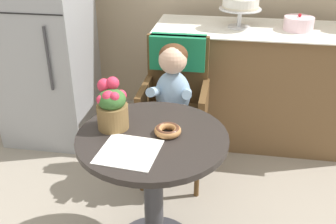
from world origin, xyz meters
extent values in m
cylinder|color=#282321|center=(0.00, 0.00, 0.70)|extent=(0.72, 0.72, 0.03)
cylinder|color=#333338|center=(0.00, 0.00, 0.34)|extent=(0.10, 0.10, 0.69)
cube|color=brown|center=(0.00, 0.65, 0.47)|extent=(0.42, 0.42, 0.04)
cube|color=brown|center=(0.00, 0.84, 0.72)|extent=(0.40, 0.04, 0.46)
cube|color=brown|center=(-0.19, 0.65, 0.58)|extent=(0.04, 0.38, 0.18)
cube|color=brown|center=(0.19, 0.65, 0.58)|extent=(0.04, 0.38, 0.18)
cube|color=#197247|center=(0.00, 0.84, 0.84)|extent=(0.36, 0.11, 0.22)
cylinder|color=brown|center=(-0.18, 0.47, 0.23)|extent=(0.03, 0.03, 0.45)
cylinder|color=brown|center=(0.18, 0.47, 0.23)|extent=(0.03, 0.03, 0.45)
cylinder|color=brown|center=(-0.18, 0.83, 0.23)|extent=(0.03, 0.03, 0.45)
cylinder|color=brown|center=(0.18, 0.83, 0.23)|extent=(0.03, 0.03, 0.45)
ellipsoid|color=#8CADCC|center=(0.00, 0.63, 0.64)|extent=(0.22, 0.16, 0.30)
sphere|color=#E0B293|center=(0.00, 0.62, 0.87)|extent=(0.17, 0.17, 0.17)
ellipsoid|color=#4C2D19|center=(0.00, 0.64, 0.89)|extent=(0.17, 0.17, 0.14)
cylinder|color=#8CADCC|center=(-0.09, 0.55, 0.69)|extent=(0.08, 0.23, 0.13)
sphere|color=#E0B293|center=(-0.08, 0.47, 0.62)|extent=(0.06, 0.06, 0.06)
cylinder|color=#8CADCC|center=(0.10, 0.55, 0.69)|extent=(0.08, 0.23, 0.13)
sphere|color=#E0B293|center=(0.09, 0.47, 0.62)|extent=(0.06, 0.06, 0.06)
cylinder|color=#3F4760|center=(-0.05, 0.55, 0.53)|extent=(0.09, 0.22, 0.09)
cylinder|color=#3F4760|center=(-0.05, 0.44, 0.36)|extent=(0.08, 0.08, 0.26)
cylinder|color=#3F4760|center=(0.06, 0.55, 0.53)|extent=(0.09, 0.22, 0.09)
cylinder|color=#3F4760|center=(0.06, 0.44, 0.36)|extent=(0.08, 0.08, 0.26)
cube|color=white|center=(-0.07, -0.16, 0.72)|extent=(0.28, 0.28, 0.00)
torus|color=#AD7542|center=(0.07, 0.02, 0.74)|extent=(0.13, 0.13, 0.04)
torus|color=#512D1E|center=(0.07, 0.02, 0.75)|extent=(0.11, 0.11, 0.02)
cylinder|color=brown|center=(-0.20, 0.04, 0.78)|extent=(0.15, 0.15, 0.12)
ellipsoid|color=#38662D|center=(-0.20, 0.04, 0.87)|extent=(0.14, 0.14, 0.10)
sphere|color=#D82D4C|center=(-0.18, 0.04, 0.86)|extent=(0.06, 0.06, 0.06)
sphere|color=#D82D4C|center=(-0.17, 0.09, 0.87)|extent=(0.06, 0.06, 0.06)
sphere|color=#D82D4C|center=(-0.20, 0.08, 0.94)|extent=(0.06, 0.06, 0.06)
sphere|color=#D82D4C|center=(-0.24, 0.07, 0.93)|extent=(0.07, 0.07, 0.07)
sphere|color=#D82D4C|center=(-0.24, 0.01, 0.88)|extent=(0.05, 0.05, 0.05)
sphere|color=#D82D4C|center=(-0.21, 0.02, 0.89)|extent=(0.07, 0.07, 0.07)
sphere|color=#D82D4C|center=(-0.18, 0.01, 0.90)|extent=(0.05, 0.05, 0.05)
cube|color=brown|center=(0.55, 1.30, 0.45)|extent=(1.50, 0.56, 0.90)
cube|color=white|center=(0.55, 1.30, 0.90)|extent=(1.56, 0.62, 0.01)
cylinder|color=silver|center=(0.38, 1.30, 0.91)|extent=(0.16, 0.16, 0.01)
cylinder|color=silver|center=(0.38, 1.30, 0.97)|extent=(0.03, 0.03, 0.12)
cylinder|color=silver|center=(0.38, 1.30, 1.03)|extent=(0.30, 0.30, 0.01)
cylinder|color=white|center=(0.38, 1.30, 1.08)|extent=(0.26, 0.25, 0.08)
cylinder|color=beige|center=(0.38, 1.30, 1.05)|extent=(0.26, 0.26, 0.01)
cylinder|color=silver|center=(0.79, 1.30, 0.95)|extent=(0.21, 0.21, 0.09)
sphere|color=red|center=(0.79, 1.30, 1.00)|extent=(0.02, 0.02, 0.02)
cube|color=#9EA0A5|center=(-1.05, 1.10, 0.85)|extent=(0.64, 0.60, 1.70)
cube|color=black|center=(-1.05, 0.80, 1.06)|extent=(0.63, 0.01, 0.01)
cylinder|color=#3F3F44|center=(-0.87, 0.79, 0.77)|extent=(0.02, 0.02, 0.45)
camera|label=1|loc=(0.33, -1.53, 1.66)|focal=41.61mm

